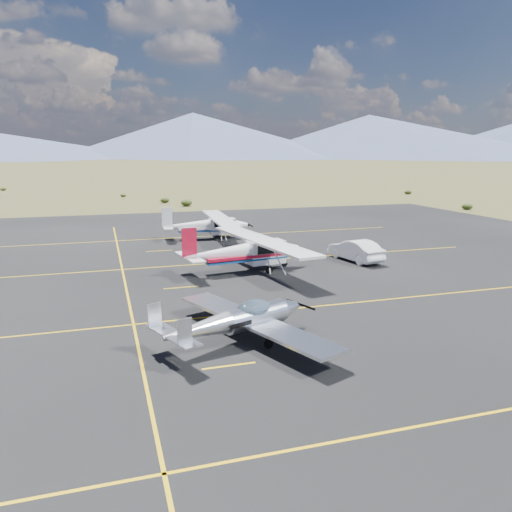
{
  "coord_description": "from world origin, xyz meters",
  "views": [
    {
      "loc": [
        -7.05,
        -19.81,
        7.64
      ],
      "look_at": [
        1.39,
        7.31,
        1.6
      ],
      "focal_mm": 35.0,
      "sensor_mm": 36.0,
      "label": 1
    }
  ],
  "objects": [
    {
      "name": "apron",
      "position": [
        0.0,
        7.0,
        0.0
      ],
      "size": [
        72.0,
        72.0,
        0.02
      ],
      "primitive_type": "cube",
      "color": "black",
      "rests_on": "ground"
    },
    {
      "name": "aircraft_plain",
      "position": [
        1.71,
        22.67,
        1.27
      ],
      "size": [
        6.75,
        11.26,
        2.85
      ],
      "rotation": [
        0.0,
        0.0,
        -0.05
      ],
      "color": "silver",
      "rests_on": "apron"
    },
    {
      "name": "ground",
      "position": [
        0.0,
        0.0,
        0.0
      ],
      "size": [
        1600.0,
        1600.0,
        0.0
      ],
      "primitive_type": "plane",
      "color": "#383D1C",
      "rests_on": "ground"
    },
    {
      "name": "sedan",
      "position": [
        9.82,
        10.87,
        0.76
      ],
      "size": [
        2.35,
        4.78,
        1.51
      ],
      "primitive_type": "imported",
      "rotation": [
        0.0,
        0.0,
        3.31
      ],
      "color": "white",
      "rests_on": "apron"
    },
    {
      "name": "aircraft_cessna",
      "position": [
        1.55,
        10.1,
        1.37
      ],
      "size": [
        7.39,
        12.2,
        3.07
      ],
      "rotation": [
        0.0,
        0.0,
        0.15
      ],
      "color": "white",
      "rests_on": "apron"
    },
    {
      "name": "aircraft_low_wing",
      "position": [
        -1.98,
        -1.4,
        0.95
      ],
      "size": [
        6.72,
        9.02,
        1.99
      ],
      "rotation": [
        0.0,
        0.0,
        0.37
      ],
      "color": "silver",
      "rests_on": "apron"
    }
  ]
}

